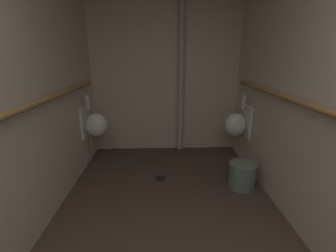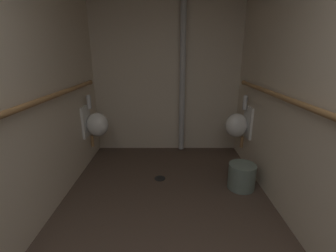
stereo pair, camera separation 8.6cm
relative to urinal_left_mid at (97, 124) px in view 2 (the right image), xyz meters
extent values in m
cube|color=#47382D|center=(1.00, -1.25, -0.64)|extent=(2.42, 3.70, 0.08)
cube|color=beige|center=(-0.18, -1.25, 0.75)|extent=(0.06, 3.70, 2.70)
cube|color=beige|center=(2.18, -1.25, 0.75)|extent=(0.06, 3.70, 2.70)
cube|color=beige|center=(1.00, 0.57, 0.75)|extent=(2.42, 0.06, 2.70)
ellipsoid|color=white|center=(0.02, 0.00, -0.01)|extent=(0.30, 0.26, 0.34)
cube|color=white|center=(-0.13, 0.00, 0.04)|extent=(0.03, 0.30, 0.44)
cylinder|color=silver|center=(-0.07, 0.00, 0.30)|extent=(0.06, 0.06, 0.16)
sphere|color=silver|center=(-0.07, 0.00, 0.38)|extent=(0.06, 0.06, 0.06)
cylinder|color=#9E7042|center=(-0.08, 0.00, -0.26)|extent=(0.04, 0.04, 0.16)
ellipsoid|color=white|center=(1.98, -0.04, -0.01)|extent=(0.30, 0.26, 0.34)
cube|color=white|center=(2.13, -0.04, 0.04)|extent=(0.03, 0.30, 0.44)
cylinder|color=silver|center=(2.07, -0.04, 0.30)|extent=(0.06, 0.06, 0.16)
sphere|color=silver|center=(2.07, -0.04, 0.38)|extent=(0.06, 0.06, 0.06)
cylinder|color=#9E7042|center=(2.08, -0.04, -0.26)|extent=(0.04, 0.04, 0.16)
cylinder|color=#9E7042|center=(-0.09, -1.23, 0.56)|extent=(0.05, 2.86, 0.05)
sphere|color=#9E7042|center=(-0.09, 0.20, 0.56)|extent=(0.06, 0.06, 0.06)
cylinder|color=#9E7042|center=(2.09, -1.25, 0.56)|extent=(0.05, 2.83, 0.05)
sphere|color=#9E7042|center=(2.09, 0.16, 0.56)|extent=(0.06, 0.06, 0.06)
cylinder|color=#B2B2B2|center=(1.24, 0.46, 0.75)|extent=(0.09, 0.09, 2.65)
cylinder|color=black|center=(0.91, -0.47, -0.59)|extent=(0.14, 0.14, 0.01)
cylinder|color=slate|center=(1.90, -0.68, -0.45)|extent=(0.32, 0.32, 0.31)
camera|label=1|loc=(0.93, -3.11, 0.95)|focal=24.58mm
camera|label=2|loc=(1.02, -3.11, 0.95)|focal=24.58mm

